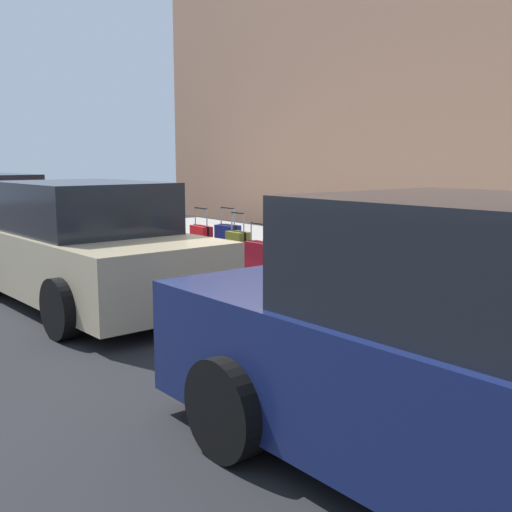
% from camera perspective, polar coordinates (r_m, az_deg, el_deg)
% --- Properties ---
extents(ground_plane, '(40.00, 40.00, 0.00)m').
position_cam_1_polar(ground_plane, '(8.15, -1.64, -3.94)').
color(ground_plane, black).
extents(sidewalk_curb, '(18.00, 5.00, 0.14)m').
position_cam_1_polar(sidewalk_curb, '(9.78, 10.32, -1.49)').
color(sidewalk_curb, '#9E9B93').
rests_on(sidewalk_curb, ground_plane).
extents(suitcase_olive_2, '(0.47, 0.25, 0.79)m').
position_cam_1_polar(suitcase_olive_2, '(6.35, 19.63, -4.13)').
color(suitcase_olive_2, '#59601E').
rests_on(suitcase_olive_2, sidewalk_curb).
extents(suitcase_navy_3, '(0.48, 0.23, 1.07)m').
position_cam_1_polar(suitcase_navy_3, '(6.59, 15.14, -2.68)').
color(suitcase_navy_3, navy).
rests_on(suitcase_navy_3, sidewalk_curb).
extents(suitcase_red_4, '(0.47, 0.21, 0.99)m').
position_cam_1_polar(suitcase_red_4, '(6.94, 11.44, -1.89)').
color(suitcase_red_4, red).
rests_on(suitcase_red_4, sidewalk_curb).
extents(suitcase_teal_5, '(0.46, 0.29, 0.99)m').
position_cam_1_polar(suitcase_teal_5, '(7.32, 8.20, -1.45)').
color(suitcase_teal_5, '#0F606B').
rests_on(suitcase_teal_5, sidewalk_curb).
extents(suitcase_black_6, '(0.49, 0.23, 0.98)m').
position_cam_1_polar(suitcase_black_6, '(7.76, 5.58, -0.69)').
color(suitcase_black_6, black).
rests_on(suitcase_black_6, sidewalk_curb).
extents(suitcase_silver_7, '(0.41, 0.23, 1.05)m').
position_cam_1_polar(suitcase_silver_7, '(8.14, 2.75, -0.35)').
color(suitcase_silver_7, '#9EA0A8').
rests_on(suitcase_silver_7, sidewalk_curb).
extents(suitcase_maroon_8, '(0.42, 0.25, 0.82)m').
position_cam_1_polar(suitcase_maroon_8, '(8.52, 0.30, -0.51)').
color(suitcase_maroon_8, maroon).
rests_on(suitcase_maroon_8, sidewalk_curb).
extents(suitcase_olive_9, '(0.37, 0.21, 0.94)m').
position_cam_1_polar(suitcase_olive_9, '(8.90, -1.70, 0.22)').
color(suitcase_olive_9, '#59601E').
rests_on(suitcase_olive_9, sidewalk_curb).
extents(suitcase_navy_10, '(0.39, 0.27, 0.98)m').
position_cam_1_polar(suitcase_navy_10, '(9.36, -2.64, 0.79)').
color(suitcase_navy_10, navy).
rests_on(suitcase_navy_10, sidewalk_curb).
extents(suitcase_red_11, '(0.47, 0.22, 0.95)m').
position_cam_1_polar(suitcase_red_11, '(9.71, -5.12, 0.93)').
color(suitcase_red_11, red).
rests_on(suitcase_red_11, sidewalk_curb).
extents(fire_hydrant, '(0.39, 0.21, 0.85)m').
position_cam_1_polar(fire_hydrant, '(10.41, -7.12, 2.08)').
color(fire_hydrant, red).
rests_on(fire_hydrant, sidewalk_curb).
extents(bollard_post, '(0.12, 0.12, 0.69)m').
position_cam_1_polar(bollard_post, '(10.88, -9.41, 1.80)').
color(bollard_post, '#333338').
rests_on(bollard_post, sidewalk_curb).
extents(parked_car_beige_1, '(4.38, 2.15, 1.55)m').
position_cam_1_polar(parked_car_beige_1, '(8.02, -15.77, 0.81)').
color(parked_car_beige_1, tan).
rests_on(parked_car_beige_1, ground_plane).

